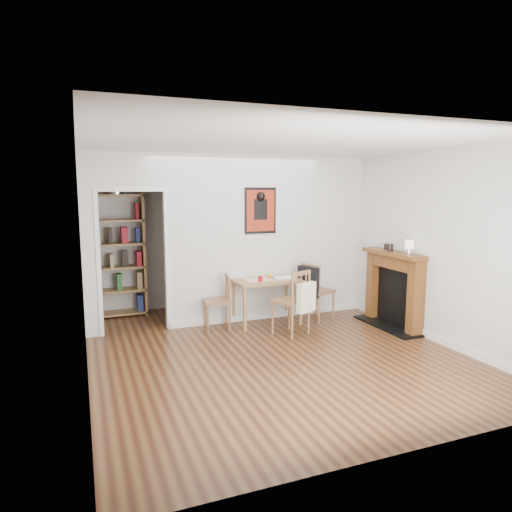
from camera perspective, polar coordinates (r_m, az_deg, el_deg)
name	(u,v)px	position (r m, az deg, el deg)	size (l,w,h in m)	color
ground	(270,349)	(6.13, 1.71, -11.51)	(5.20, 5.20, 0.00)	brown
room_shell	(242,240)	(7.10, -1.74, 2.00)	(5.20, 5.20, 5.20)	beige
dining_table	(266,285)	(7.09, 1.31, -3.60)	(1.02, 0.65, 0.70)	#966846
chair_left	(217,302)	(6.88, -4.88, -5.73)	(0.47, 0.47, 0.83)	brown
chair_right	(317,290)	(7.39, 7.64, -4.29)	(0.64, 0.59, 0.92)	brown
chair_front	(292,302)	(6.58, 4.48, -5.73)	(0.63, 0.66, 0.95)	brown
bookshelf	(118,256)	(7.80, -16.84, 0.02)	(0.85, 0.34, 2.03)	#966846
fireplace	(394,287)	(7.24, 16.90, -3.70)	(0.45, 1.25, 1.16)	brown
red_glass	(260,279)	(6.90, 0.54, -2.85)	(0.07, 0.07, 0.09)	maroon
orange_fruit	(270,276)	(7.17, 1.76, -2.49)	(0.07, 0.07, 0.07)	orange
placemat	(258,280)	(7.05, 0.30, -2.96)	(0.42, 0.32, 0.00)	#EFE3C5
notebook	(284,278)	(7.19, 3.46, -2.70)	(0.31, 0.23, 0.02)	white
mantel_lamp	(409,245)	(6.85, 18.61, 1.27)	(0.13, 0.13, 0.21)	silver
ceramic_jar_a	(390,247)	(7.16, 16.42, 1.05)	(0.09, 0.09, 0.11)	black
ceramic_jar_b	(386,246)	(7.36, 15.97, 1.18)	(0.07, 0.07, 0.09)	black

